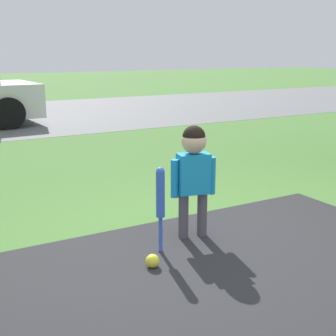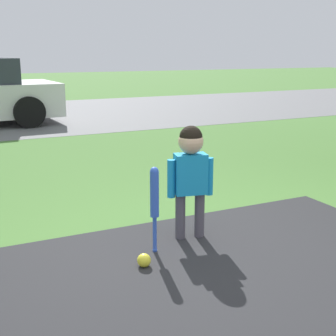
% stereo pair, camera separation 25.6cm
% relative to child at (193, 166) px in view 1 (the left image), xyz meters
% --- Properties ---
extents(ground_plane, '(60.00, 60.00, 0.00)m').
position_rel_child_xyz_m(ground_plane, '(0.04, -0.56, -0.58)').
color(ground_plane, '#477533').
extents(street_strip, '(40.00, 6.00, 0.01)m').
position_rel_child_xyz_m(street_strip, '(0.04, 7.94, -0.58)').
color(street_strip, slate).
rests_on(street_strip, ground).
extents(child, '(0.36, 0.19, 0.90)m').
position_rel_child_xyz_m(child, '(0.00, 0.00, 0.00)').
color(child, '#4C4751').
rests_on(child, ground).
extents(baseball_bat, '(0.06, 0.06, 0.65)m').
position_rel_child_xyz_m(baseball_bat, '(-0.37, -0.14, -0.16)').
color(baseball_bat, blue).
rests_on(baseball_bat, ground).
extents(sports_ball, '(0.10, 0.10, 0.10)m').
position_rel_child_xyz_m(sports_ball, '(-0.53, -0.33, -0.54)').
color(sports_ball, yellow).
rests_on(sports_ball, ground).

